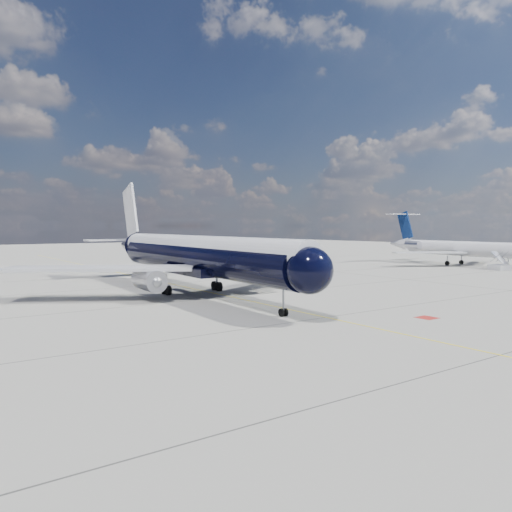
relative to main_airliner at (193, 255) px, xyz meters
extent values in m
plane|color=#98968D|center=(1.79, 14.78, -4.39)|extent=(320.00, 320.00, 0.00)
cube|color=yellow|center=(1.79, 9.78, -4.38)|extent=(0.16, 160.00, 0.01)
cube|color=maroon|center=(8.59, -25.22, -4.38)|extent=(1.60, 1.60, 0.01)
cylinder|color=black|center=(-0.07, -1.36, -0.19)|extent=(5.62, 38.06, 3.79)
sphere|color=black|center=(-1.03, -21.30, -0.19)|extent=(3.97, 3.97, 3.79)
cone|color=black|center=(1.07, 22.07, 0.40)|extent=(4.12, 7.16, 3.79)
cylinder|color=silver|center=(-0.07, -1.36, 0.75)|extent=(4.88, 40.02, 2.96)
cube|color=black|center=(-1.04, -21.50, 0.35)|extent=(2.45, 1.31, 0.55)
cube|color=silver|center=(-10.46, 0.64, -1.09)|extent=(19.02, 14.09, 0.32)
cube|color=silver|center=(10.47, -0.37, -1.09)|extent=(19.46, 12.68, 0.32)
cube|color=black|center=(-0.07, -1.36, -1.59)|extent=(4.67, 10.17, 1.00)
cylinder|color=silver|center=(-6.64, -3.04, -2.24)|extent=(2.45, 4.69, 2.24)
cylinder|color=silver|center=(6.32, -3.67, -2.24)|extent=(2.45, 4.69, 2.24)
sphere|color=gray|center=(-6.74, -5.13, -2.24)|extent=(1.15, 1.15, 1.10)
sphere|color=gray|center=(6.22, -5.76, -2.24)|extent=(1.15, 1.15, 1.10)
cube|color=silver|center=(-6.63, -2.84, -1.49)|extent=(0.37, 3.20, 1.10)
cube|color=silver|center=(6.33, -3.47, -1.49)|extent=(0.37, 3.20, 1.10)
cube|color=silver|center=(1.04, 21.57, 5.49)|extent=(0.62, 6.34, 8.51)
cube|color=silver|center=(1.07, 22.07, 1.20)|extent=(13.11, 3.82, 0.22)
cylinder|color=gray|center=(-0.86, -17.81, -3.14)|extent=(0.19, 0.19, 2.10)
cylinder|color=black|center=(-1.06, -17.80, -4.04)|extent=(0.21, 0.71, 0.70)
cylinder|color=black|center=(-0.66, -17.82, -4.04)|extent=(0.21, 0.71, 0.70)
cylinder|color=gray|center=(-3.18, 0.29, -3.04)|extent=(0.27, 0.27, 1.90)
cylinder|color=gray|center=(3.20, -0.02, -3.04)|extent=(0.27, 0.27, 1.90)
cylinder|color=black|center=(-3.21, -0.26, -3.84)|extent=(0.50, 1.12, 1.10)
cylinder|color=black|center=(-3.16, 0.84, -3.84)|extent=(0.50, 1.12, 1.10)
cylinder|color=black|center=(3.17, -0.57, -3.84)|extent=(0.50, 1.12, 1.10)
cylinder|color=black|center=(3.22, 0.53, -3.84)|extent=(0.50, 1.12, 1.10)
cylinder|color=silver|center=(61.45, 5.52, -1.10)|extent=(4.65, 23.50, 2.87)
cone|color=silver|center=(62.63, 20.87, -0.67)|extent=(3.26, 5.51, 2.87)
cube|color=silver|center=(54.12, 7.15, -1.73)|extent=(13.02, 9.98, 0.23)
cube|color=silver|center=(68.94, 6.01, -1.73)|extent=(13.52, 8.42, 0.23)
cylinder|color=silver|center=(59.96, 15.22, -0.67)|extent=(1.85, 3.51, 1.59)
cylinder|color=silver|center=(64.40, 14.88, -0.67)|extent=(1.85, 3.51, 1.59)
cube|color=silver|center=(60.49, 15.18, -0.67)|extent=(1.19, 1.77, 0.19)
cube|color=silver|center=(63.87, 14.92, -0.67)|extent=(1.19, 1.77, 0.19)
cube|color=#0B1F4E|center=(62.51, 19.28, 3.31)|extent=(0.60, 4.47, 6.51)
cube|color=silver|center=(62.55, 19.92, 5.86)|extent=(8.63, 2.77, 0.17)
cylinder|color=gray|center=(60.67, -4.53, -3.38)|extent=(0.18, 0.18, 1.80)
cylinder|color=black|center=(60.67, -4.53, -4.07)|extent=(0.24, 0.65, 0.64)
cylinder|color=gray|center=(59.41, 6.74, -3.38)|extent=(0.23, 0.23, 1.80)
cylinder|color=gray|center=(63.64, 6.42, -3.38)|extent=(0.23, 0.23, 1.80)
cylinder|color=black|center=(59.41, 6.74, -3.94)|extent=(0.41, 0.92, 0.89)
cylinder|color=black|center=(63.64, 6.42, -3.94)|extent=(0.41, 0.92, 0.89)
cube|color=silver|center=(57.83, -4.50, -3.93)|extent=(3.22, 3.63, 0.92)
cube|color=silver|center=(57.83, -4.50, -2.25)|extent=(2.11, 3.18, 2.11)
cylinder|color=gray|center=(57.24, -4.33, -2.04)|extent=(0.90, 2.79, 2.05)
cylinder|color=gray|center=(58.41, -4.68, -2.04)|extent=(0.90, 2.79, 2.05)
camera|label=1|loc=(-27.00, -50.68, 3.30)|focal=35.00mm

